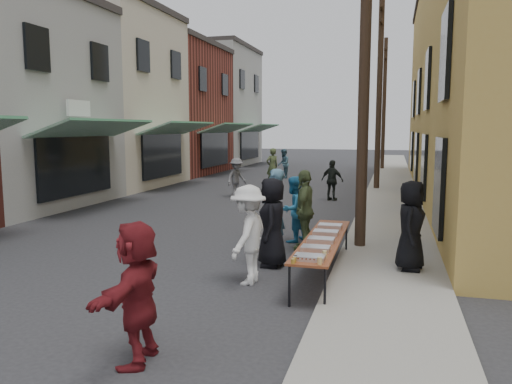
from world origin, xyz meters
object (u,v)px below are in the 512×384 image
Objects in this scene: utility_pole_near at (365,58)px; serving_table at (323,240)px; utility_pole_far at (384,105)px; catering_tray_sausage at (310,257)px; server at (411,225)px; utility_pole_mid at (379,93)px; guest_front_a at (272,222)px; guest_front_c at (293,209)px.

utility_pole_near is 4.52m from serving_table.
utility_pole_far is 18.00× the size of catering_tray_sausage.
utility_pole_mid is at bearing 14.44° from server.
serving_table is (-0.57, -2.40, -3.79)m from utility_pole_near.
guest_front_a is 1.05× the size of server.
guest_front_a is at bearing 118.63° from catering_tray_sausage.
utility_pole_far is at bearing 88.84° from catering_tray_sausage.
server is (1.66, 0.56, 0.28)m from serving_table.
utility_pole_far reaches higher than guest_front_c.
utility_pole_far reaches higher than server.
guest_front_a reaches higher than guest_front_c.
utility_pole_far is 5.33× the size of guest_front_c.
utility_pole_mid is at bearing 87.74° from serving_table.
utility_pole_mid is 16.49m from catering_tray_sausage.
utility_pole_mid is 5.33× the size of guest_front_c.
utility_pole_far is (0.00, 24.00, 0.00)m from utility_pole_near.
utility_pole_near is 2.25× the size of serving_table.
utility_pole_far is 26.11m from server.
catering_tray_sausage is at bearing -97.99° from utility_pole_near.
catering_tray_sausage is at bearing 153.03° from server.
catering_tray_sausage is at bearing -92.03° from utility_pole_mid.
guest_front_a reaches higher than serving_table.
utility_pole_mid reaches higher than catering_tray_sausage.
utility_pole_far is 26.28m from guest_front_a.
guest_front_a is at bearing 102.68° from server.
server is at bearing -85.50° from utility_pole_mid.
catering_tray_sausage reaches higher than serving_table.
utility_pole_far is at bearing -158.26° from guest_front_c.
server is at bearing 82.42° from guest_front_a.
utility_pole_far is at bearing 90.00° from utility_pole_mid.
catering_tray_sausage is (-0.00, -1.65, 0.08)m from serving_table.
server is at bearing -59.46° from utility_pole_near.
catering_tray_sausage is 2.37m from guest_front_a.
catering_tray_sausage is at bearing -90.00° from serving_table.
utility_pole_far is 5.04× the size of server.
utility_pole_mid is at bearing 90.00° from utility_pole_near.
catering_tray_sausage is 2.77m from server.
guest_front_c is at bearing 104.47° from catering_tray_sausage.
utility_pole_far reaches higher than serving_table.
catering_tray_sausage is at bearing -91.16° from utility_pole_far.
serving_table is 8.00× the size of catering_tray_sausage.
utility_pole_mid is at bearing 87.97° from catering_tray_sausage.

